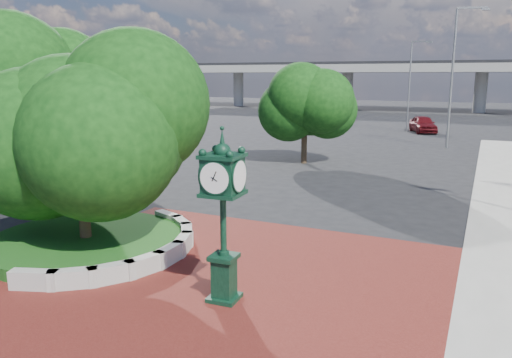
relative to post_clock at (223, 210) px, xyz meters
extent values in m
plane|color=black|center=(-0.85, 1.49, -2.34)|extent=(200.00, 200.00, 0.00)
cube|color=maroon|center=(-0.85, 0.49, -2.32)|extent=(12.00, 12.00, 0.04)
cube|color=#9E9B93|center=(-4.75, -1.52, -2.07)|extent=(1.29, 0.76, 0.54)
cube|color=#9E9B93|center=(-3.90, -1.05, -2.07)|extent=(1.20, 1.04, 0.54)
cube|color=#9E9B93|center=(-3.23, -0.35, -2.07)|extent=(1.00, 1.22, 0.54)
cube|color=#9E9B93|center=(-2.80, 0.53, -2.07)|extent=(0.71, 1.30, 0.54)
cube|color=#9E9B93|center=(-2.65, 1.49, -2.07)|extent=(0.35, 1.25, 0.54)
cube|color=#9E9B93|center=(-2.80, 2.45, -2.07)|extent=(0.71, 1.30, 0.54)
cube|color=#9E9B93|center=(-3.23, 3.32, -2.07)|extent=(1.00, 1.22, 0.54)
cube|color=#9E9B93|center=(-3.90, 4.03, -2.07)|extent=(1.20, 1.04, 0.54)
cube|color=#9E9B93|center=(-4.75, 4.50, -2.07)|extent=(1.29, 0.76, 0.54)
cylinder|color=#174313|center=(-5.85, 1.49, -2.14)|extent=(6.10, 6.10, 0.40)
cube|color=#9E9B93|center=(-0.85, 71.49, 4.16)|extent=(90.00, 12.00, 1.20)
cube|color=black|center=(-0.85, 71.49, 4.96)|extent=(90.00, 12.00, 0.40)
cylinder|color=#9E9B93|center=(-35.85, 71.49, 0.66)|extent=(1.80, 1.80, 6.00)
cylinder|color=#9E9B93|center=(-15.85, 71.49, 0.66)|extent=(1.80, 1.80, 6.00)
cylinder|color=#9E9B93|center=(4.15, 71.49, 0.66)|extent=(1.80, 1.80, 6.00)
cylinder|color=#38281C|center=(-5.85, 1.49, -1.25)|extent=(0.36, 0.36, 2.17)
sphere|color=#0E330E|center=(-5.85, 1.49, 1.39)|extent=(5.20, 5.20, 5.20)
cylinder|color=#38281C|center=(-13.85, 6.49, -1.11)|extent=(0.36, 0.36, 2.45)
sphere|color=#0E330E|center=(-13.85, 6.49, 1.79)|extent=(5.60, 5.60, 5.60)
cylinder|color=#38281C|center=(-4.85, 19.49, -1.38)|extent=(0.36, 0.36, 1.92)
sphere|color=#0E330E|center=(-4.85, 19.49, 0.91)|extent=(4.40, 4.40, 4.40)
cube|color=black|center=(0.00, 0.00, -2.27)|extent=(0.76, 0.76, 0.14)
cube|color=black|center=(0.00, 0.00, -1.71)|extent=(0.52, 0.52, 0.99)
cube|color=black|center=(0.00, 0.00, -1.19)|extent=(0.66, 0.66, 0.11)
cylinder|color=black|center=(0.00, 0.00, -0.38)|extent=(0.15, 0.15, 1.52)
cube|color=black|center=(0.00, 0.00, 0.84)|extent=(0.85, 0.85, 0.81)
cylinder|color=white|center=(0.02, -0.42, 0.84)|extent=(0.72, 0.09, 0.72)
cylinder|color=white|center=(-0.02, 0.42, 0.84)|extent=(0.72, 0.09, 0.72)
cylinder|color=white|center=(-0.42, -0.02, 0.84)|extent=(0.09, 0.72, 0.72)
cylinder|color=white|center=(0.42, 0.02, 0.84)|extent=(0.09, 0.72, 0.72)
sphere|color=black|center=(0.00, 0.00, 1.40)|extent=(0.39, 0.39, 0.39)
cone|color=black|center=(0.00, 0.00, 1.69)|extent=(0.16, 0.16, 0.45)
imported|color=#520B11|center=(-0.16, 40.70, -1.53)|extent=(3.46, 5.11, 1.62)
cylinder|color=slate|center=(2.81, 30.59, 2.78)|extent=(0.18, 0.18, 10.24)
cube|color=slate|center=(3.80, 30.82, 7.90)|extent=(2.04, 0.62, 0.14)
cube|color=slate|center=(4.69, 31.02, 7.79)|extent=(0.62, 0.40, 0.17)
cylinder|color=slate|center=(-1.68, 40.76, 1.95)|extent=(0.15, 0.15, 8.58)
cube|color=slate|center=(-0.82, 40.73, 6.24)|extent=(1.72, 0.21, 0.11)
cube|color=slate|center=(-0.06, 40.70, 6.15)|extent=(0.49, 0.26, 0.14)
camera|label=1|loc=(5.53, -10.05, 3.13)|focal=35.00mm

